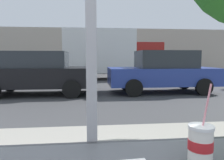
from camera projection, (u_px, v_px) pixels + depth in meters
The scene contains 6 objects.
ground_plane at pixel (91, 91), 8.99m from camera, with size 60.00×60.00×0.00m, color #424244.
building_facade_far at pixel (90, 51), 20.54m from camera, with size 28.00×1.20×4.16m, color #A89E8E.
soda_cup_right at pixel (200, 144), 0.79m from camera, with size 0.09×0.09×0.31m.
parked_car_black at pixel (38, 73), 8.03m from camera, with size 4.30×1.99×1.63m.
parked_car_blue at pixel (163, 71), 8.52m from camera, with size 4.27×1.89×1.67m.
box_truck at pixel (110, 53), 13.83m from camera, with size 6.19×2.44×3.15m.
Camera 1 is at (-0.01, -0.94, 1.40)m, focal length 34.10 mm.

